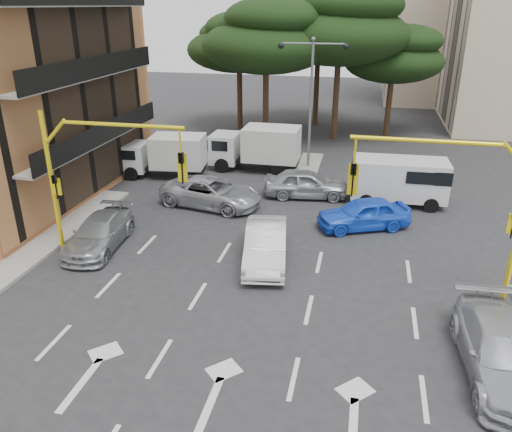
% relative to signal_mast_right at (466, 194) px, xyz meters
% --- Properties ---
extents(ground, '(120.00, 120.00, 0.00)m').
position_rel_signal_mast_right_xyz_m(ground, '(-6.80, -1.99, -3.88)').
color(ground, '#28282B').
rests_on(ground, ground).
extents(median_strip, '(1.40, 6.00, 0.15)m').
position_rel_signal_mast_right_xyz_m(median_strip, '(-6.80, 14.01, -3.81)').
color(median_strip, gray).
rests_on(median_strip, ground).
extents(apartment_beige_far, '(16.20, 12.15, 16.70)m').
position_rel_signal_mast_right_xyz_m(apartment_beige_far, '(6.15, 42.01, 4.47)').
color(apartment_beige_far, beige).
rests_on(apartment_beige_far, ground).
extents(pine_left_near, '(9.15, 9.15, 10.23)m').
position_rel_signal_mast_right_xyz_m(pine_left_near, '(-10.75, 19.96, 3.72)').
color(pine_left_near, '#382616').
rests_on(pine_left_near, ground).
extents(pine_center, '(9.98, 9.98, 11.16)m').
position_rel_signal_mast_right_xyz_m(pine_center, '(-5.75, 21.96, 4.41)').
color(pine_center, '#382616').
rests_on(pine_center, ground).
extents(pine_left_far, '(8.32, 8.32, 9.30)m').
position_rel_signal_mast_right_xyz_m(pine_left_far, '(-13.75, 23.96, 3.03)').
color(pine_left_far, '#382616').
rests_on(pine_left_far, ground).
extents(pine_right, '(7.49, 7.49, 8.37)m').
position_rel_signal_mast_right_xyz_m(pine_right, '(-1.75, 23.96, 2.33)').
color(pine_right, '#382616').
rests_on(pine_right, ground).
extents(pine_back, '(9.15, 9.15, 10.23)m').
position_rel_signal_mast_right_xyz_m(pine_back, '(-7.75, 26.96, 3.72)').
color(pine_back, '#382616').
rests_on(pine_back, ground).
extents(signal_mast_right, '(5.79, 0.37, 6.00)m').
position_rel_signal_mast_right_xyz_m(signal_mast_right, '(0.00, 0.00, 0.00)').
color(signal_mast_right, yellow).
rests_on(signal_mast_right, ground).
extents(signal_mast_left, '(5.79, 0.37, 6.00)m').
position_rel_signal_mast_right_xyz_m(signal_mast_left, '(-13.61, 0.00, 0.00)').
color(signal_mast_left, yellow).
rests_on(signal_mast_left, ground).
extents(street_lamp_center, '(4.16, 0.36, 7.77)m').
position_rel_signal_mast_right_xyz_m(street_lamp_center, '(-6.80, 14.01, 1.54)').
color(street_lamp_center, slate).
rests_on(street_lamp_center, median_strip).
extents(car_white_hatch, '(2.32, 4.81, 1.52)m').
position_rel_signal_mast_right_xyz_m(car_white_hatch, '(-6.95, 1.12, -3.12)').
color(car_white_hatch, silver).
rests_on(car_white_hatch, ground).
extents(car_blue_compact, '(4.59, 3.25, 1.45)m').
position_rel_signal_mast_right_xyz_m(car_blue_compact, '(-3.18, 5.33, -3.16)').
color(car_blue_compact, blue).
rests_on(car_blue_compact, ground).
extents(car_silver_wagon, '(2.28, 4.73, 1.33)m').
position_rel_signal_mast_right_xyz_m(car_silver_wagon, '(-14.13, 0.86, -3.22)').
color(car_silver_wagon, '#94979B').
rests_on(car_silver_wagon, ground).
extents(car_silver_cross_a, '(5.59, 3.36, 1.45)m').
position_rel_signal_mast_right_xyz_m(car_silver_cross_a, '(-10.90, 6.49, -3.16)').
color(car_silver_cross_a, '#B0B2B9').
rests_on(car_silver_cross_a, ground).
extents(car_silver_cross_b, '(4.69, 2.35, 1.53)m').
position_rel_signal_mast_right_xyz_m(car_silver_cross_b, '(-6.29, 8.84, -3.12)').
color(car_silver_cross_b, '#A3A7AB').
rests_on(car_silver_cross_b, ground).
extents(car_silver_parked, '(2.33, 5.17, 1.47)m').
position_rel_signal_mast_right_xyz_m(car_silver_parked, '(0.80, -4.01, -3.15)').
color(car_silver_parked, '#A9ABB1').
rests_on(car_silver_parked, ground).
extents(van_white, '(4.86, 2.32, 2.40)m').
position_rel_signal_mast_right_xyz_m(van_white, '(-1.51, 9.01, -2.69)').
color(van_white, silver).
rests_on(van_white, ground).
extents(box_truck_a, '(5.36, 2.76, 2.53)m').
position_rel_signal_mast_right_xyz_m(box_truck_a, '(-15.12, 10.50, -2.62)').
color(box_truck_a, silver).
rests_on(box_truck_a, ground).
extents(box_truck_b, '(5.62, 2.39, 2.76)m').
position_rel_signal_mast_right_xyz_m(box_truck_b, '(-10.01, 12.98, -2.51)').
color(box_truck_b, silver).
rests_on(box_truck_b, ground).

